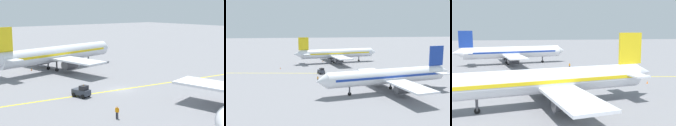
# 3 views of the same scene
# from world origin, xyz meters

# --- Properties ---
(ground_plane) EXTENTS (400.00, 400.00, 0.00)m
(ground_plane) POSITION_xyz_m (0.00, 0.00, 0.00)
(ground_plane) COLOR slate
(apron_yellow_centreline) EXTENTS (17.13, 118.88, 0.01)m
(apron_yellow_centreline) POSITION_xyz_m (0.00, 0.00, 0.00)
(apron_yellow_centreline) COLOR yellow
(apron_yellow_centreline) RESTS_ON ground
(airplane_at_gate) EXTENTS (28.48, 35.37, 10.60)m
(airplane_at_gate) POSITION_xyz_m (-23.32, -0.21, 3.71)
(airplane_at_gate) COLOR silver
(airplane_at_gate) RESTS_ON ground
(airplane_adjacent_stand) EXTENTS (28.46, 35.28, 10.60)m
(airplane_adjacent_stand) POSITION_xyz_m (23.82, 6.57, 3.71)
(airplane_adjacent_stand) COLOR white
(airplane_adjacent_stand) RESTS_ON ground
(baggage_tug_dark) EXTENTS (3.31, 2.46, 2.11)m
(baggage_tug_dark) POSITION_xyz_m (-0.26, -7.93, 0.90)
(baggage_tug_dark) COLOR #333842
(baggage_tug_dark) RESTS_ON ground
(ground_crew_worker) EXTENTS (0.54, 0.34, 1.68)m
(ground_crew_worker) POSITION_xyz_m (11.27, -9.65, 0.91)
(ground_crew_worker) COLOR #23232D
(ground_crew_worker) RESTS_ON ground
(traffic_cone_near_nose) EXTENTS (0.32, 0.32, 0.55)m
(traffic_cone_near_nose) POSITION_xyz_m (-26.05, -5.64, 0.28)
(traffic_cone_near_nose) COLOR orange
(traffic_cone_near_nose) RESTS_ON ground
(traffic_cone_mid_apron) EXTENTS (0.32, 0.32, 0.55)m
(traffic_cone_mid_apron) POSITION_xyz_m (-10.83, -21.80, 0.28)
(traffic_cone_mid_apron) COLOR orange
(traffic_cone_mid_apron) RESTS_ON ground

